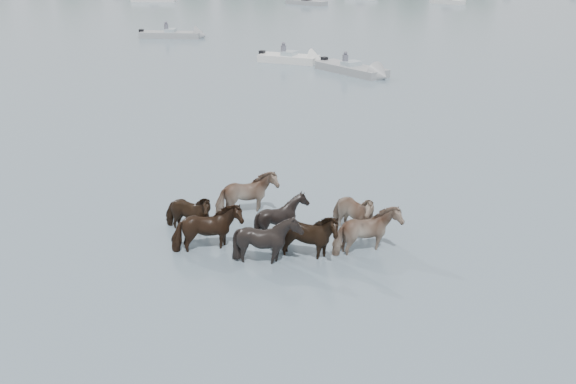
% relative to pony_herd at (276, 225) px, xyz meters
% --- Properties ---
extents(ground, '(400.00, 400.00, 0.00)m').
position_rel_pony_herd_xyz_m(ground, '(2.14, 0.21, -0.52)').
color(ground, slate).
rests_on(ground, ground).
extents(pony_herd, '(6.94, 4.66, 1.59)m').
position_rel_pony_herd_xyz_m(pony_herd, '(0.00, 0.00, 0.00)').
color(pony_herd, black).
rests_on(pony_herd, ground).
extents(motorboat_a, '(4.66, 1.91, 1.92)m').
position_rel_pony_herd_xyz_m(motorboat_a, '(-7.56, 26.25, -0.29)').
color(motorboat_a, silver).
rests_on(motorboat_a, ground).
extents(motorboat_b, '(5.45, 4.33, 1.92)m').
position_rel_pony_herd_xyz_m(motorboat_b, '(-2.80, 23.54, -0.29)').
color(motorboat_b, gray).
rests_on(motorboat_b, ground).
extents(motorboat_f, '(5.75, 2.76, 1.92)m').
position_rel_pony_herd_xyz_m(motorboat_f, '(-20.44, 34.23, -0.29)').
color(motorboat_f, gray).
rests_on(motorboat_f, ground).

